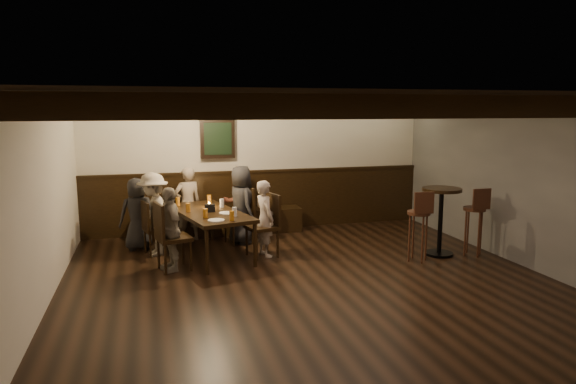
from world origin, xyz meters
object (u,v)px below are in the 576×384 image
object	(u,v)px
chair_left_far	(173,249)
person_bench_right	(239,202)
dining_table	(209,215)
bar_stool_right	(474,230)
person_bench_left	(137,214)
bar_stool_left	(418,235)
person_right_near	(241,205)
person_left_near	(154,214)
chair_right_far	(263,237)
high_top_table	(441,211)
person_right_far	(265,218)
chair_right_near	(240,226)
person_left_far	(170,229)
person_bench_centre	(188,204)
chair_left_near	(157,238)

from	to	relation	value
chair_left_far	person_bench_right	distance (m)	2.14
dining_table	bar_stool_right	world-z (taller)	bar_stool_right
person_bench_left	bar_stool_left	xyz separation A→B (m)	(4.10, -1.81, -0.19)
person_right_near	person_left_near	bearing A→B (deg)	90.00
chair_right_far	person_left_near	distance (m)	1.76
dining_table	bar_stool_left	xyz separation A→B (m)	(3.01, -1.15, -0.25)
high_top_table	chair_right_far	bearing A→B (deg)	165.98
person_right_far	person_left_near	bearing A→B (deg)	59.04
chair_right_near	chair_right_far	world-z (taller)	chair_right_far
person_left_far	dining_table	bearing A→B (deg)	120.96
person_bench_left	person_bench_centre	size ratio (longest dim) A/B	0.91
high_top_table	bar_stool_right	distance (m)	0.60
person_left_near	chair_left_far	bearing A→B (deg)	1.86
bar_stool_left	person_left_near	bearing A→B (deg)	164.43
dining_table	chair_right_far	bearing A→B (deg)	-31.98
person_right_near	high_top_table	distance (m)	3.28
person_bench_left	bar_stool_left	bearing A→B (deg)	142.49
person_bench_centre	bar_stool_left	world-z (taller)	person_bench_centre
dining_table	high_top_table	world-z (taller)	high_top_table
chair_left_near	chair_right_near	xyz separation A→B (m)	(1.40, 0.34, 0.03)
person_bench_left	person_right_near	distance (m)	1.71
person_bench_centre	person_left_far	size ratio (longest dim) A/B	1.08
high_top_table	person_bench_left	bearing A→B (deg)	160.76
person_right_near	high_top_table	size ratio (longest dim) A/B	1.25
chair_left_far	person_right_near	xyz separation A→B (m)	(1.22, 1.22, 0.37)
dining_table	person_bench_right	size ratio (longest dim) A/B	1.59
chair_left_far	person_left_far	world-z (taller)	person_left_far
person_left_far	person_right_near	bearing A→B (deg)	120.96
chair_right_near	high_top_table	xyz separation A→B (m)	(2.91, -1.55, 0.41)
chair_left_far	person_right_near	distance (m)	1.76
dining_table	person_bench_right	world-z (taller)	person_bench_right
high_top_table	bar_stool_right	world-z (taller)	bar_stool_right
chair_right_far	bar_stool_right	size ratio (longest dim) A/B	0.90
person_bench_right	bar_stool_left	xyz separation A→B (m)	(2.35, -2.23, -0.24)
dining_table	person_bench_left	bearing A→B (deg)	135.00
person_bench_left	chair_left_far	bearing A→B (deg)	97.56
person_left_far	bar_stool_right	bearing A→B (deg)	70.38
chair_right_near	person_right_far	bearing A→B (deg)	-178.11
person_bench_centre	person_bench_right	distance (m)	0.91
person_right_near	chair_left_near	bearing A→B (deg)	90.00
chair_left_near	person_bench_right	bearing A→B (deg)	105.54
person_bench_centre	bar_stool_left	xyz separation A→B (m)	(3.26, -2.17, -0.25)
chair_right_near	chair_left_near	bearing A→B (deg)	90.00
person_bench_left	person_right_far	world-z (taller)	person_right_far
high_top_table	bar_stool_left	bearing A→B (deg)	-157.62
person_right_far	chair_left_near	bearing A→B (deg)	58.49
dining_table	high_top_table	size ratio (longest dim) A/B	1.90
dining_table	chair_left_far	world-z (taller)	chair_left_far
person_left_far	person_bench_centre	bearing A→B (deg)	153.43
dining_table	person_bench_right	distance (m)	1.27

